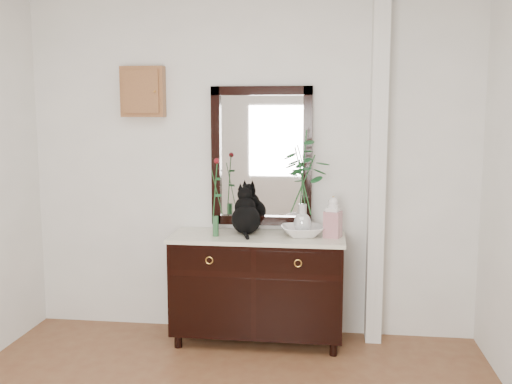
# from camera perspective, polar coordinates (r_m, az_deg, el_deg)

# --- Properties ---
(wall_back) EXTENTS (3.60, 0.04, 2.70)m
(wall_back) POSITION_cam_1_polar(r_m,az_deg,el_deg) (4.56, -0.69, 2.47)
(wall_back) COLOR white
(wall_back) RESTS_ON ground
(pilaster) EXTENTS (0.12, 0.20, 2.70)m
(pilaster) POSITION_cam_1_polar(r_m,az_deg,el_deg) (4.46, 12.01, 2.18)
(pilaster) COLOR white
(pilaster) RESTS_ON ground
(sideboard) EXTENTS (1.33, 0.52, 0.82)m
(sideboard) POSITION_cam_1_polar(r_m,az_deg,el_deg) (4.48, 0.16, -9.08)
(sideboard) COLOR black
(sideboard) RESTS_ON ground
(wall_mirror) EXTENTS (0.80, 0.06, 1.10)m
(wall_mirror) POSITION_cam_1_polar(r_m,az_deg,el_deg) (4.53, 0.54, 3.58)
(wall_mirror) COLOR black
(wall_mirror) RESTS_ON wall_back
(key_cabinet) EXTENTS (0.35, 0.10, 0.40)m
(key_cabinet) POSITION_cam_1_polar(r_m,az_deg,el_deg) (4.70, -11.23, 9.80)
(key_cabinet) COLOR brown
(key_cabinet) RESTS_ON wall_back
(cat) EXTENTS (0.33, 0.37, 0.37)m
(cat) POSITION_cam_1_polar(r_m,az_deg,el_deg) (4.43, -1.02, -1.83)
(cat) COLOR black
(cat) RESTS_ON sideboard
(lotus_bowl) EXTENTS (0.37, 0.37, 0.08)m
(lotus_bowl) POSITION_cam_1_polar(r_m,az_deg,el_deg) (4.36, 4.65, -3.92)
(lotus_bowl) COLOR white
(lotus_bowl) RESTS_ON sideboard
(vase_branches) EXTENTS (0.48, 0.48, 0.80)m
(vase_branches) POSITION_cam_1_polar(r_m,az_deg,el_deg) (4.30, 4.71, 1.07)
(vase_branches) COLOR silver
(vase_branches) RESTS_ON lotus_bowl
(bud_vase_rose) EXTENTS (0.08, 0.08, 0.61)m
(bud_vase_rose) POSITION_cam_1_polar(r_m,az_deg,el_deg) (4.31, -4.09, -0.47)
(bud_vase_rose) COLOR #2E6037
(bud_vase_rose) RESTS_ON sideboard
(ginger_jar) EXTENTS (0.15, 0.15, 0.32)m
(ginger_jar) POSITION_cam_1_polar(r_m,az_deg,el_deg) (4.33, 7.70, -2.45)
(ginger_jar) COLOR silver
(ginger_jar) RESTS_ON sideboard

